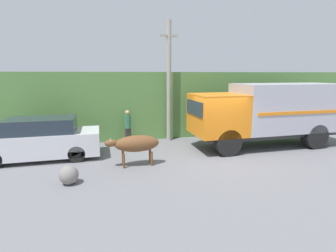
{
  "coord_description": "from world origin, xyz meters",
  "views": [
    {
      "loc": [
        -4.65,
        -9.68,
        3.44
      ],
      "look_at": [
        -2.04,
        0.46,
        1.36
      ],
      "focal_mm": 28.0,
      "sensor_mm": 36.0,
      "label": 1
    }
  ],
  "objects_px": {
    "pedestrian_on_hill": "(128,125)",
    "roadside_rock": "(69,175)",
    "brown_cow": "(136,144)",
    "utility_pole": "(169,80)",
    "cargo_truck": "(269,111)",
    "parked_suv": "(40,140)"
  },
  "relations": [
    {
      "from": "pedestrian_on_hill",
      "to": "roadside_rock",
      "type": "bearing_deg",
      "value": 46.56
    },
    {
      "from": "brown_cow",
      "to": "roadside_rock",
      "type": "distance_m",
      "value": 2.64
    },
    {
      "from": "parked_suv",
      "to": "utility_pole",
      "type": "xyz_separation_m",
      "value": [
        5.87,
        1.75,
        2.31
      ]
    },
    {
      "from": "cargo_truck",
      "to": "parked_suv",
      "type": "distance_m",
      "value": 10.22
    },
    {
      "from": "utility_pole",
      "to": "brown_cow",
      "type": "bearing_deg",
      "value": -122.13
    },
    {
      "from": "utility_pole",
      "to": "roadside_rock",
      "type": "bearing_deg",
      "value": -133.73
    },
    {
      "from": "utility_pole",
      "to": "roadside_rock",
      "type": "distance_m",
      "value": 7.1
    },
    {
      "from": "utility_pole",
      "to": "roadside_rock",
      "type": "height_order",
      "value": "utility_pole"
    },
    {
      "from": "pedestrian_on_hill",
      "to": "utility_pole",
      "type": "xyz_separation_m",
      "value": [
        2.16,
        0.14,
        2.19
      ]
    },
    {
      "from": "cargo_truck",
      "to": "brown_cow",
      "type": "distance_m",
      "value": 6.66
    },
    {
      "from": "parked_suv",
      "to": "utility_pole",
      "type": "distance_m",
      "value": 6.55
    },
    {
      "from": "pedestrian_on_hill",
      "to": "roadside_rock",
      "type": "xyz_separation_m",
      "value": [
        -2.34,
        -4.57,
        -0.63
      ]
    },
    {
      "from": "brown_cow",
      "to": "pedestrian_on_hill",
      "type": "height_order",
      "value": "pedestrian_on_hill"
    },
    {
      "from": "utility_pole",
      "to": "pedestrian_on_hill",
      "type": "bearing_deg",
      "value": -176.26
    },
    {
      "from": "cargo_truck",
      "to": "brown_cow",
      "type": "xyz_separation_m",
      "value": [
        -6.5,
        -1.16,
        -0.86
      ]
    },
    {
      "from": "cargo_truck",
      "to": "parked_suv",
      "type": "bearing_deg",
      "value": 179.89
    },
    {
      "from": "pedestrian_on_hill",
      "to": "roadside_rock",
      "type": "relative_size",
      "value": 2.79
    },
    {
      "from": "pedestrian_on_hill",
      "to": "brown_cow",
      "type": "bearing_deg",
      "value": 72.85
    },
    {
      "from": "roadside_rock",
      "to": "parked_suv",
      "type": "bearing_deg",
      "value": 114.79
    },
    {
      "from": "brown_cow",
      "to": "utility_pole",
      "type": "distance_m",
      "value": 4.74
    },
    {
      "from": "parked_suv",
      "to": "roadside_rock",
      "type": "xyz_separation_m",
      "value": [
        1.37,
        -2.96,
        -0.52
      ]
    },
    {
      "from": "cargo_truck",
      "to": "parked_suv",
      "type": "relative_size",
      "value": 1.53
    }
  ]
}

